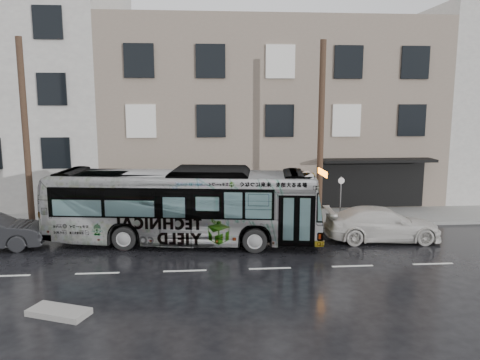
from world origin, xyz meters
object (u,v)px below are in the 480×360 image
object	(u,v)px
utility_pole_front	(321,135)
white_sedan	(382,224)
bus	(184,206)
sign_post	(340,200)
utility_pole_rear	(26,136)

from	to	relation	value
utility_pole_front	white_sedan	distance (m)	5.18
bus	white_sedan	xyz separation A→B (m)	(8.96, -0.33, -0.93)
utility_pole_front	sign_post	distance (m)	3.48
sign_post	bus	distance (m)	8.06
utility_pole_front	bus	xyz separation A→B (m)	(-6.65, -2.18, -2.96)
utility_pole_front	white_sedan	size ratio (longest dim) A/B	1.73
white_sedan	sign_post	bearing A→B (deg)	29.34
utility_pole_front	utility_pole_rear	world-z (taller)	same
utility_pole_rear	bus	size ratio (longest dim) A/B	0.74
bus	white_sedan	size ratio (longest dim) A/B	2.33
sign_post	white_sedan	size ratio (longest dim) A/B	0.46
sign_post	white_sedan	world-z (taller)	sign_post
utility_pole_rear	sign_post	bearing A→B (deg)	0.00
utility_pole_front	white_sedan	world-z (taller)	utility_pole_front
utility_pole_front	utility_pole_rear	size ratio (longest dim) A/B	1.00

